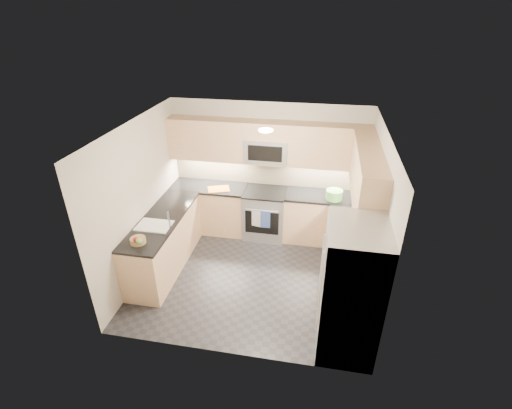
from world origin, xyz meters
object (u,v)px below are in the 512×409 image
(microwave, at_px, (267,150))
(gas_range, at_px, (265,214))
(refrigerator, at_px, (350,290))
(utensil_bowl, at_px, (334,195))
(fruit_basket, at_px, (138,241))
(cutting_board, at_px, (219,189))

(microwave, bearing_deg, gas_range, -90.00)
(refrigerator, xyz_separation_m, utensil_bowl, (-0.20, 2.34, 0.12))
(refrigerator, bearing_deg, gas_range, 120.88)
(microwave, xyz_separation_m, fruit_basket, (-1.53, -2.12, -0.72))
(gas_range, bearing_deg, utensil_bowl, -3.99)
(cutting_board, relative_size, fruit_basket, 1.77)
(gas_range, distance_m, fruit_basket, 2.57)
(fruit_basket, bearing_deg, gas_range, 52.54)
(utensil_bowl, relative_size, cutting_board, 0.75)
(utensil_bowl, bearing_deg, cutting_board, 179.92)
(refrigerator, bearing_deg, fruit_basket, 171.85)
(gas_range, height_order, cutting_board, cutting_board)
(cutting_board, bearing_deg, microwave, 13.64)
(cutting_board, bearing_deg, gas_range, 5.58)
(cutting_board, bearing_deg, refrigerator, -45.35)
(microwave, distance_m, utensil_bowl, 1.44)
(microwave, height_order, cutting_board, microwave)
(refrigerator, bearing_deg, utensil_bowl, 94.95)
(gas_range, xyz_separation_m, cutting_board, (-0.86, -0.08, 0.49))
(utensil_bowl, height_order, cutting_board, utensil_bowl)
(refrigerator, distance_m, utensil_bowl, 2.35)
(microwave, xyz_separation_m, utensil_bowl, (1.25, -0.21, -0.68))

